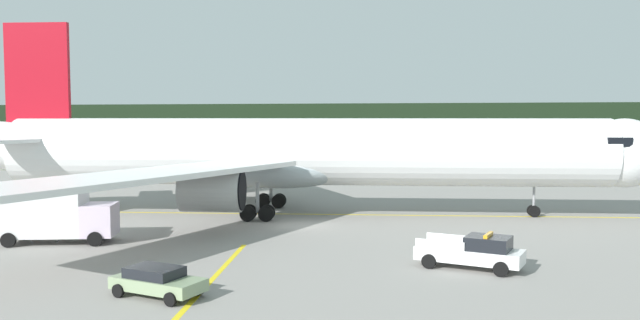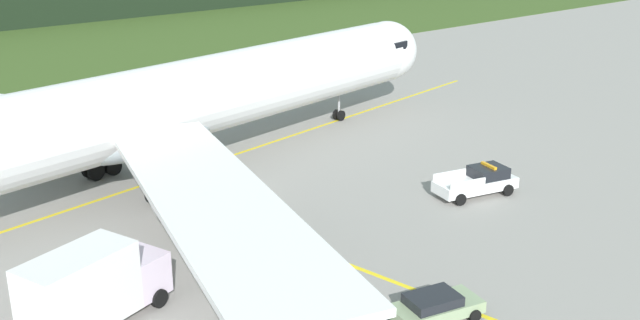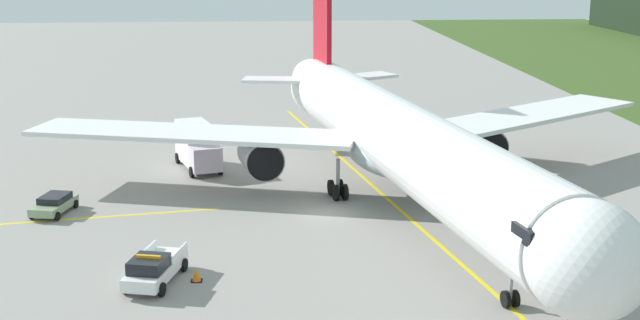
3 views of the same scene
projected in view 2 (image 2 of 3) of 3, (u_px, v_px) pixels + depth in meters
name	position (u px, v px, depth m)	size (l,w,h in m)	color
ground	(228.00, 193.00, 47.90)	(320.00, 320.00, 0.00)	gray
taxiway_centerline_main	(174.00, 175.00, 51.06)	(76.24, 0.30, 0.01)	yellow
taxiway_centerline_spur	(488.00, 318.00, 33.37)	(26.35, 0.30, 0.01)	yellow
airliner	(160.00, 108.00, 48.89)	(57.61, 52.00, 15.59)	white
ops_pickup_truck	(478.00, 181.00, 47.32)	(5.77, 3.31, 1.94)	white
catering_truck	(91.00, 287.00, 32.06)	(7.23, 4.37, 3.94)	silver
staff_car	(435.00, 306.00, 32.98)	(4.49, 2.83, 1.30)	gray
apron_cone	(448.00, 180.00, 49.06)	(0.64, 0.64, 0.80)	black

